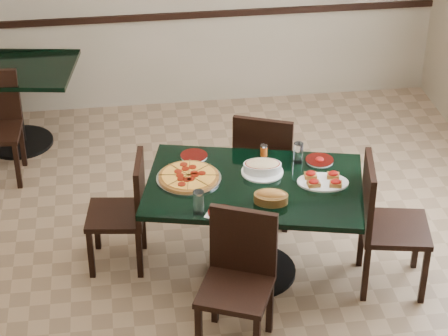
{
  "coord_description": "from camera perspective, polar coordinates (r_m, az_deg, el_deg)",
  "views": [
    {
      "loc": [
        -0.57,
        -4.87,
        3.87
      ],
      "look_at": [
        0.11,
        0.0,
        0.89
      ],
      "focal_mm": 70.0,
      "sensor_mm": 36.0,
      "label": 1
    }
  ],
  "objects": [
    {
      "name": "side_plate_far_r",
      "position": [
        6.13,
        6.26,
        0.51
      ],
      "size": [
        0.2,
        0.2,
        0.03
      ],
      "rotation": [
        0.0,
        0.0,
        -0.44
      ],
      "color": "silver",
      "rests_on": "main_table"
    },
    {
      "name": "napkin_setting",
      "position": [
        5.55,
        -0.36,
        -2.98
      ],
      "size": [
        0.19,
        0.19,
        0.01
      ],
      "rotation": [
        0.0,
        0.0,
        -0.47
      ],
      "color": "white",
      "rests_on": "main_table"
    },
    {
      "name": "lasagna_casserole",
      "position": [
        5.95,
        2.52,
        0.07
      ],
      "size": [
        0.29,
        0.29,
        0.09
      ],
      "rotation": [
        0.0,
        0.0,
        -0.12
      ],
      "color": "silver",
      "rests_on": "main_table"
    },
    {
      "name": "side_plate_near",
      "position": [
        5.54,
        -0.17,
        -2.95
      ],
      "size": [
        0.18,
        0.18,
        0.02
      ],
      "rotation": [
        0.0,
        0.0,
        -0.22
      ],
      "color": "silver",
      "rests_on": "main_table"
    },
    {
      "name": "main_table",
      "position": [
        5.96,
        1.96,
        -2.5
      ],
      "size": [
        1.62,
        1.24,
        0.75
      ],
      "rotation": [
        0.0,
        0.0,
        -0.24
      ],
      "color": "black",
      "rests_on": "floor"
    },
    {
      "name": "water_glass_a",
      "position": [
        6.08,
        4.87,
        1.01
      ],
      "size": [
        0.07,
        0.07,
        0.15
      ],
      "primitive_type": "cylinder",
      "color": "white",
      "rests_on": "main_table"
    },
    {
      "name": "chair_far",
      "position": [
        6.53,
        2.7,
        0.42
      ],
      "size": [
        0.58,
        0.58,
        0.95
      ],
      "rotation": [
        0.0,
        0.0,
        2.75
      ],
      "color": "black",
      "rests_on": "floor"
    },
    {
      "name": "back_table",
      "position": [
        7.81,
        -13.63,
        4.91
      ],
      "size": [
        1.2,
        0.96,
        0.75
      ],
      "rotation": [
        0.0,
        0.0,
        -0.16
      ],
      "color": "black",
      "rests_on": "floor"
    },
    {
      "name": "water_glass_b",
      "position": [
        5.53,
        -1.67,
        -2.23
      ],
      "size": [
        0.07,
        0.07,
        0.15
      ],
      "primitive_type": "cylinder",
      "color": "white",
      "rests_on": "main_table"
    },
    {
      "name": "floor",
      "position": [
        6.25,
        -0.97,
        -7.08
      ],
      "size": [
        5.5,
        5.5,
        0.0
      ],
      "primitive_type": "plane",
      "color": "#84694C",
      "rests_on": "ground"
    },
    {
      "name": "pepperoni_pizza",
      "position": [
        5.9,
        -2.32,
        -0.58
      ],
      "size": [
        0.44,
        0.44,
        0.04
      ],
      "rotation": [
        0.0,
        0.0,
        -0.15
      ],
      "color": "silver",
      "rests_on": "main_table"
    },
    {
      "name": "pepper_shaker",
      "position": [
        6.15,
        2.62,
        1.17
      ],
      "size": [
        0.05,
        0.05,
        0.09
      ],
      "color": "#BC5014",
      "rests_on": "main_table"
    },
    {
      "name": "bruschetta_platter",
      "position": [
        5.88,
        6.48,
        -0.8
      ],
      "size": [
        0.39,
        0.3,
        0.05
      ],
      "rotation": [
        0.0,
        0.0,
        -0.18
      ],
      "color": "silver",
      "rests_on": "main_table"
    },
    {
      "name": "chair_right",
      "position": [
        5.97,
        10.34,
        -3.26
      ],
      "size": [
        0.53,
        0.53,
        0.97
      ],
      "rotation": [
        0.0,
        0.0,
        1.37
      ],
      "color": "black",
      "rests_on": "floor"
    },
    {
      "name": "room_shell",
      "position": [
        7.31,
        5.34,
        9.36
      ],
      "size": [
        5.5,
        5.5,
        5.5
      ],
      "color": "white",
      "rests_on": "floor"
    },
    {
      "name": "chair_near",
      "position": [
        5.45,
        0.98,
        -6.87
      ],
      "size": [
        0.56,
        0.56,
        0.92
      ],
      "rotation": [
        0.0,
        0.0,
        -0.4
      ],
      "color": "black",
      "rests_on": "floor"
    },
    {
      "name": "chair_left",
      "position": [
        6.14,
        -6.4,
        -2.56
      ],
      "size": [
        0.45,
        0.45,
        0.86
      ],
      "rotation": [
        0.0,
        0.0,
        -1.7
      ],
      "color": "black",
      "rests_on": "floor"
    },
    {
      "name": "side_plate_far_l",
      "position": [
        6.16,
        -1.98,
        0.8
      ],
      "size": [
        0.19,
        0.19,
        0.02
      ],
      "rotation": [
        0.0,
        0.0,
        -0.29
      ],
      "color": "silver",
      "rests_on": "main_table"
    },
    {
      "name": "bread_basket",
      "position": [
        5.65,
        3.08,
        -1.9
      ],
      "size": [
        0.25,
        0.2,
        0.1
      ],
      "rotation": [
        0.0,
        0.0,
        -0.24
      ],
      "color": "brown",
      "rests_on": "main_table"
    }
  ]
}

